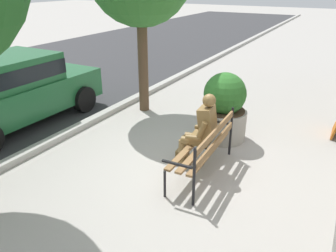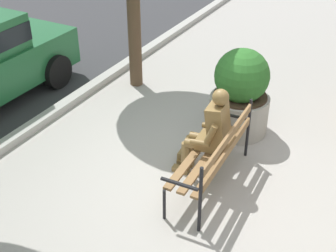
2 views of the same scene
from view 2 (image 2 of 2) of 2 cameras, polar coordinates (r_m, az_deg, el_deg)
ground_plane at (r=6.56m, az=3.65°, el=-6.20°), size 80.00×80.00×0.00m
curb_stone at (r=7.95m, az=-15.56°, el=0.53°), size 60.00×0.20×0.12m
park_bench at (r=6.10m, az=5.89°, el=-3.32°), size 1.82×0.59×0.95m
bronze_statue_seated at (r=6.25m, az=4.89°, el=-0.92°), size 0.62×0.80×1.37m
concrete_planter at (r=7.32m, az=8.90°, el=3.94°), size 0.94×0.94×1.40m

